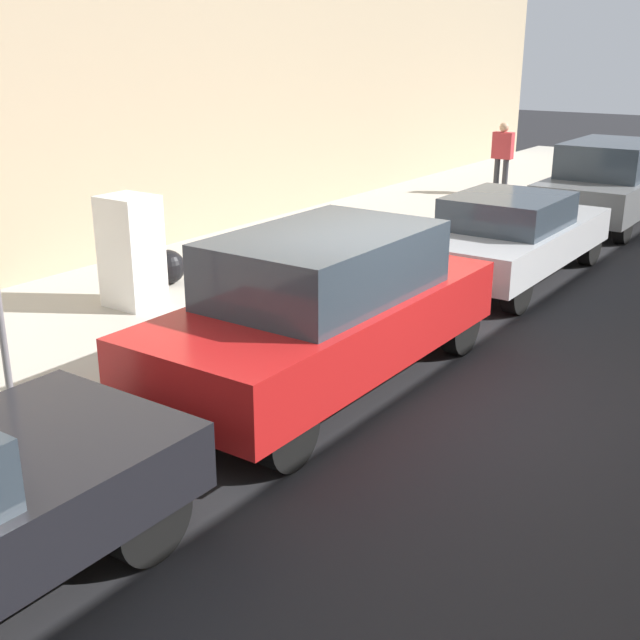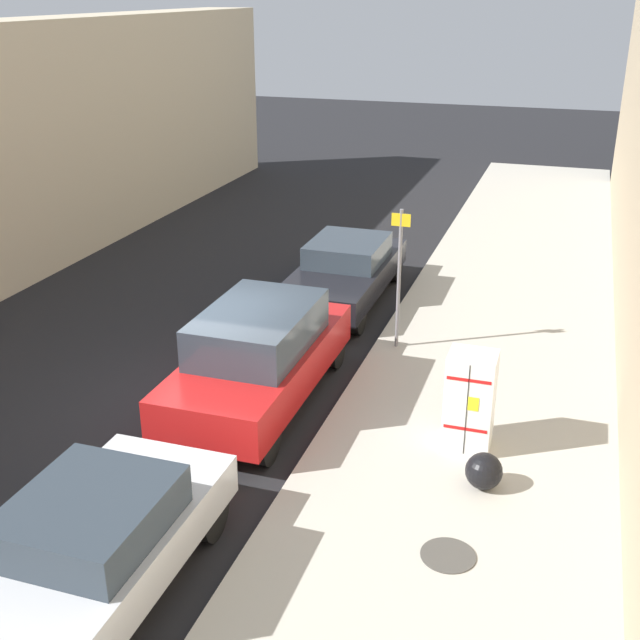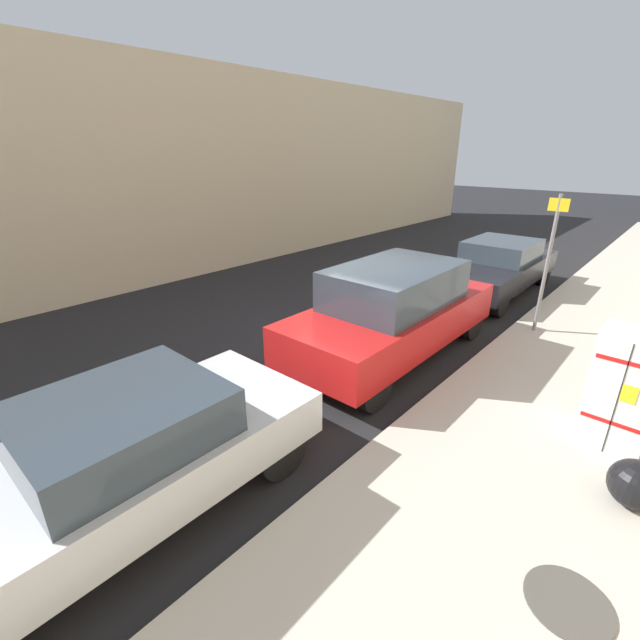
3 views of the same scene
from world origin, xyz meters
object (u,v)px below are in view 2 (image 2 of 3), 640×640
trash_bag (484,471)px  parked_sedan_dark (345,270)px  street_sign_post (399,272)px  parked_sedan_silver (86,554)px  discarded_refrigerator (470,401)px  parked_suv_red (259,355)px

trash_bag → parked_sedan_dark: parked_sedan_dark is taller
street_sign_post → parked_sedan_silver: size_ratio=0.62×
street_sign_post → trash_bag: 5.09m
trash_bag → parked_sedan_dark: bearing=-59.1°
discarded_refrigerator → parked_sedan_silver: size_ratio=0.35×
trash_bag → parked_suv_red: (4.05, -1.58, 0.52)m
discarded_refrigerator → parked_sedan_dark: bearing=-57.4°
discarded_refrigerator → parked_sedan_silver: 5.99m
trash_bag → parked_sedan_silver: parked_sedan_silver is taller
trash_bag → parked_suv_red: 4.38m
street_sign_post → parked_sedan_dark: bearing=-53.7°
discarded_refrigerator → trash_bag: size_ratio=2.95×
parked_sedan_dark → parked_suv_red: parked_suv_red is taller
parked_suv_red → parked_sedan_silver: (0.00, 5.26, -0.17)m
discarded_refrigerator → parked_sedan_dark: discarded_refrigerator is taller
trash_bag → parked_sedan_dark: size_ratio=0.11×
street_sign_post → parked_sedan_silver: bearing=77.5°
parked_suv_red → discarded_refrigerator: bearing=171.9°
trash_bag → discarded_refrigerator: bearing=-69.7°
parked_suv_red → parked_sedan_silver: size_ratio=1.05×
street_sign_post → parked_sedan_dark: size_ratio=0.60×
parked_sedan_dark → parked_sedan_silver: 10.46m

